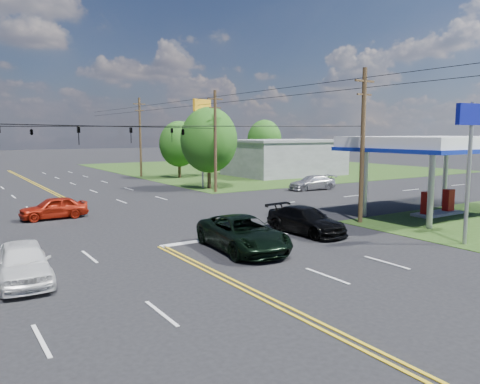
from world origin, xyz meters
TOP-DOWN VIEW (x-y plane):
  - ground at (0.00, 12.00)m, footprint 280.00×280.00m
  - grass_ne at (35.00, 44.00)m, footprint 46.00×48.00m
  - stop_bar at (5.00, 4.00)m, footprint 10.00×0.50m
  - retail_ne at (30.00, 32.00)m, footprint 14.00×10.00m
  - gas_canopy at (19.50, 2.00)m, footprint 12.20×8.20m
  - pole_se at (13.00, 3.00)m, footprint 1.60×0.28m
  - pole_ne at (13.00, 21.00)m, footprint 1.60×0.28m
  - pole_right_far at (13.00, 40.00)m, footprint 1.60×0.28m
  - span_wire_signals at (0.00, 12.00)m, footprint 26.00×18.00m
  - power_lines at (0.00, 10.00)m, footprint 26.04×100.00m
  - tree_right_a at (14.00, 24.00)m, footprint 5.70×5.70m
  - tree_right_b at (16.50, 36.00)m, footprint 4.94×4.94m
  - tree_far_r at (34.00, 42.00)m, footprint 5.32×5.32m
  - pickup_dkgreen at (3.00, 1.21)m, footprint 3.31×6.13m
  - suv_black at (8.03, 2.45)m, footprint 2.39×5.23m
  - pickup_white at (-6.56, 1.65)m, footprint 2.16×4.68m
  - sedan_red at (-2.78, 14.94)m, footprint 4.26×1.78m
  - sedan_far at (21.97, 17.50)m, footprint 5.11×2.53m
  - polesign_se at (13.00, -3.92)m, footprint 2.09×0.47m
  - polesign_ne at (13.65, 24.70)m, footprint 2.38×1.09m

SIDE VIEW (x-z plane):
  - ground at x=0.00m, z-range 0.00..0.00m
  - grass_ne at x=35.00m, z-range -0.01..0.01m
  - stop_bar at x=5.00m, z-range -0.01..0.01m
  - sedan_far at x=21.97m, z-range 0.00..1.43m
  - sedan_red at x=-2.78m, z-range 0.00..1.44m
  - suv_black at x=8.03m, z-range 0.00..1.48m
  - pickup_white at x=-6.56m, z-range 0.00..1.55m
  - pickup_dkgreen at x=3.00m, z-range 0.00..1.64m
  - retail_ne at x=30.00m, z-range 0.00..4.40m
  - tree_right_b at x=16.50m, z-range 0.68..7.76m
  - tree_far_r at x=34.00m, z-range 0.73..8.36m
  - gas_canopy at x=19.50m, z-range 2.04..7.39m
  - tree_right_a at x=14.00m, z-range 0.78..8.96m
  - pole_se at x=13.00m, z-range 0.17..9.67m
  - pole_ne at x=13.00m, z-range 0.17..9.67m
  - pole_right_far at x=13.00m, z-range 0.17..10.17m
  - polesign_se at x=13.00m, z-range 1.93..9.01m
  - span_wire_signals at x=0.00m, z-range 5.43..6.56m
  - polesign_ne at x=13.65m, z-range 2.61..11.53m
  - power_lines at x=0.00m, z-range 8.28..8.92m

